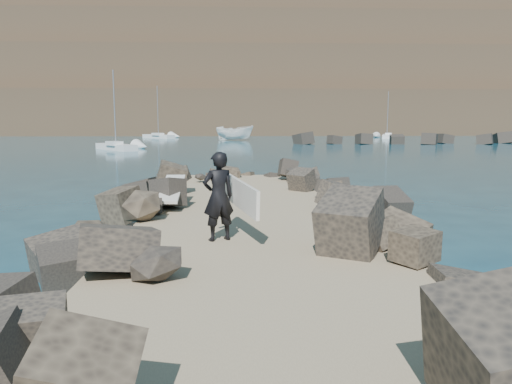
{
  "coord_description": "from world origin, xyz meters",
  "views": [
    {
      "loc": [
        -0.45,
        -12.5,
        3.15
      ],
      "look_at": [
        0.0,
        -1.0,
        1.5
      ],
      "focal_mm": 35.0,
      "sensor_mm": 36.0,
      "label": 1
    }
  ],
  "objects_px": {
    "surfboard_resting": "(172,192)",
    "surfer_with_board": "(221,196)",
    "boat_imported": "(235,133)",
    "sailboat_f": "(420,134)"
  },
  "relations": [
    {
      "from": "surfboard_resting",
      "to": "boat_imported",
      "type": "distance_m",
      "value": 65.77
    },
    {
      "from": "surfboard_resting",
      "to": "surfer_with_board",
      "type": "relative_size",
      "value": 1.03
    },
    {
      "from": "boat_imported",
      "to": "surfer_with_board",
      "type": "bearing_deg",
      "value": -165.83
    },
    {
      "from": "surfboard_resting",
      "to": "sailboat_f",
      "type": "bearing_deg",
      "value": 65.61
    },
    {
      "from": "surfboard_resting",
      "to": "boat_imported",
      "type": "xyz_separation_m",
      "value": [
        1.63,
        65.75,
        0.15
      ]
    },
    {
      "from": "sailboat_f",
      "to": "boat_imported",
      "type": "bearing_deg",
      "value": -147.39
    },
    {
      "from": "surfboard_resting",
      "to": "boat_imported",
      "type": "bearing_deg",
      "value": 88.51
    },
    {
      "from": "surfboard_resting",
      "to": "surfer_with_board",
      "type": "height_order",
      "value": "surfer_with_board"
    },
    {
      "from": "surfboard_resting",
      "to": "sailboat_f",
      "type": "xyz_separation_m",
      "value": [
        41.15,
        91.03,
        -0.69
      ]
    },
    {
      "from": "surfboard_resting",
      "to": "sailboat_f",
      "type": "height_order",
      "value": "sailboat_f"
    }
  ]
}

